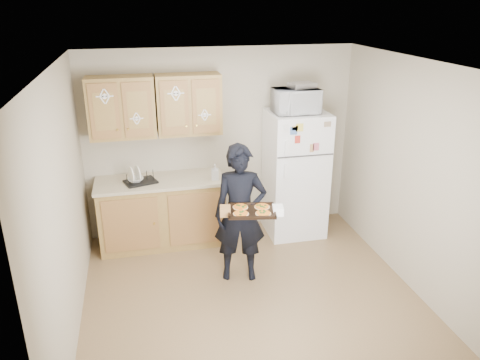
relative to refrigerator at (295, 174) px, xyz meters
name	(u,v)px	position (x,y,z in m)	size (l,w,h in m)	color
floor	(252,298)	(-0.95, -1.43, -0.85)	(3.60, 3.60, 0.00)	brown
ceiling	(255,65)	(-0.95, -1.43, 1.65)	(3.60, 3.60, 0.00)	silver
wall_back	(221,142)	(-0.95, 0.37, 0.40)	(3.60, 0.04, 2.50)	#AFA48E
wall_front	(322,298)	(-0.95, -3.23, 0.40)	(3.60, 0.04, 2.50)	#AFA48E
wall_left	(64,210)	(-2.75, -1.43, 0.40)	(0.04, 3.60, 2.50)	#AFA48E
wall_right	(415,179)	(0.85, -1.43, 0.40)	(0.04, 3.60, 2.50)	#AFA48E
refrigerator	(295,174)	(0.00, 0.00, 0.00)	(0.75, 0.70, 1.70)	white
base_cabinet	(162,213)	(-1.80, 0.05, -0.42)	(1.60, 0.60, 0.86)	brown
countertop	(160,181)	(-1.80, 0.05, 0.03)	(1.64, 0.64, 0.04)	#C2B595
upper_cab_left	(121,108)	(-2.20, 0.18, 0.98)	(0.80, 0.33, 0.75)	brown
upper_cab_right	(189,104)	(-1.38, 0.18, 0.98)	(0.80, 0.33, 0.75)	brown
cereal_box	(321,209)	(0.52, 0.24, -0.69)	(0.20, 0.07, 0.32)	gold
person	(240,214)	(-0.98, -0.97, -0.04)	(0.59, 0.39, 1.61)	black
baking_tray	(252,211)	(-0.92, -1.26, 0.12)	(0.50, 0.36, 0.04)	black
pizza_front_left	(241,213)	(-1.05, -1.32, 0.13)	(0.17, 0.17, 0.02)	orange
pizza_front_right	(263,213)	(-0.83, -1.37, 0.13)	(0.17, 0.17, 0.02)	orange
pizza_back_left	(240,207)	(-1.02, -1.16, 0.13)	(0.17, 0.17, 0.02)	orange
pizza_back_right	(262,206)	(-0.79, -1.20, 0.13)	(0.17, 0.17, 0.02)	orange
microwave	(296,101)	(-0.05, -0.05, 1.01)	(0.56, 0.38, 0.31)	white
foil_pan	(302,85)	(0.03, -0.02, 1.19)	(0.31, 0.22, 0.07)	silver
dish_rack	(140,177)	(-2.04, 0.01, 0.13)	(0.38, 0.28, 0.15)	black
bowl	(136,180)	(-2.10, 0.01, 0.09)	(0.19, 0.19, 0.05)	white
soap_bottle	(215,172)	(-1.11, -0.09, 0.15)	(0.09, 0.09, 0.20)	white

